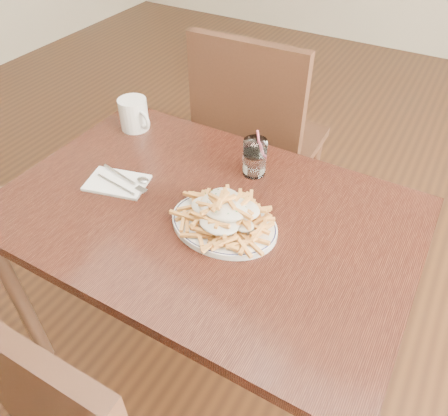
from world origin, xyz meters
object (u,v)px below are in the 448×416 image
Objects in this scene: loaded_fries at (224,210)px; coffee_mug at (134,114)px; table at (205,229)px; fries_plate at (224,224)px; chair_far at (256,135)px; water_glass at (255,159)px.

coffee_mug is (-0.54, 0.29, -0.00)m from loaded_fries.
table is 0.13m from fries_plate.
table is 3.87× the size of loaded_fries.
coffee_mug reaches higher than loaded_fries.
chair_far is 0.54m from water_glass.
water_glass is at bearing -65.01° from chair_far.
chair_far reaches higher than water_glass.
chair_far is 0.56m from coffee_mug.
chair_far is at bearing 114.99° from water_glass.
coffee_mug reaches higher than fries_plate.
fries_plate is at bearing -81.37° from water_glass.
table is 0.54m from coffee_mug.
table is 0.17m from loaded_fries.
coffee_mug is at bearing 151.52° from fries_plate.
table is at bearing -29.62° from coffee_mug.
chair_far is at bearing 109.28° from loaded_fries.
water_glass is 0.50m from coffee_mug.
water_glass reaches higher than fries_plate.
chair_far reaches higher than coffee_mug.
table is at bearing 158.09° from loaded_fries.
chair_far reaches higher than table.
loaded_fries is 0.62m from coffee_mug.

